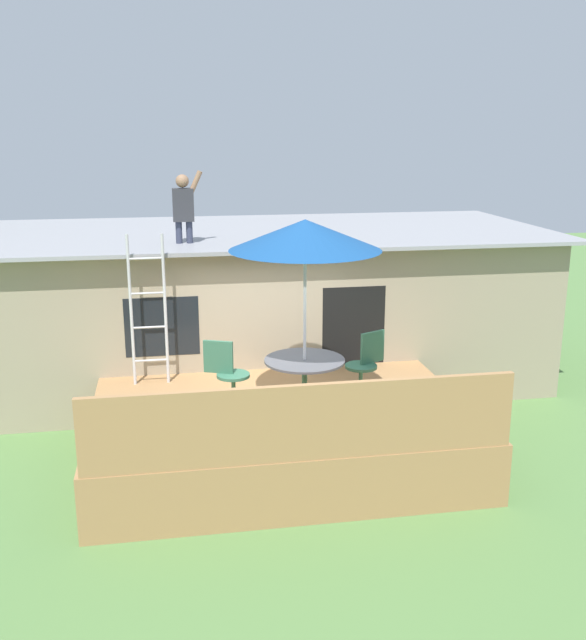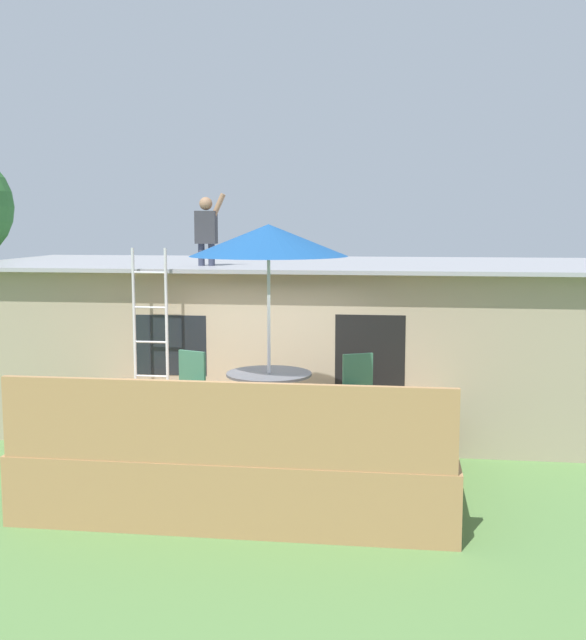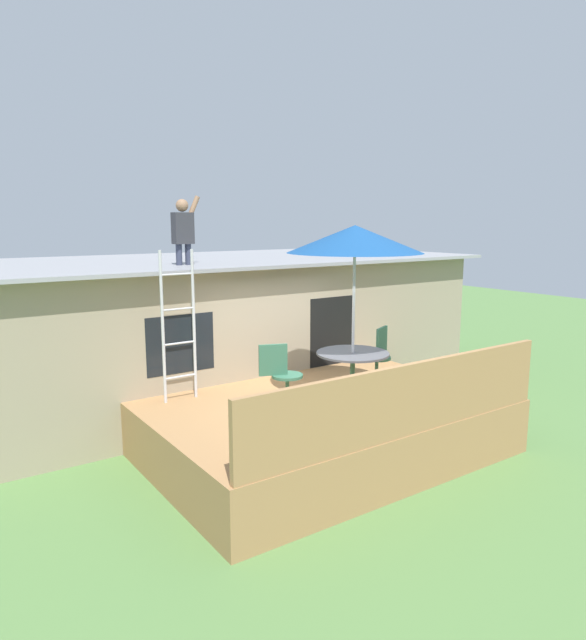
{
  "view_description": "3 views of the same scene",
  "coord_description": "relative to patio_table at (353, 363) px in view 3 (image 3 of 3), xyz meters",
  "views": [
    {
      "loc": [
        -1.42,
        -9.0,
        4.41
      ],
      "look_at": [
        0.38,
        1.19,
        1.67
      ],
      "focal_mm": 40.68,
      "sensor_mm": 36.0,
      "label": 1
    },
    {
      "loc": [
        1.84,
        -9.64,
        3.37
      ],
      "look_at": [
        0.44,
        0.63,
        2.08
      ],
      "focal_mm": 44.5,
      "sensor_mm": 36.0,
      "label": 2
    },
    {
      "loc": [
        -4.92,
        -6.28,
        3.38
      ],
      "look_at": [
        -0.14,
        0.62,
        1.92
      ],
      "focal_mm": 31.75,
      "sensor_mm": 36.0,
      "label": 3
    }
  ],
  "objects": [
    {
      "name": "ground_plane",
      "position": [
        -0.27,
        0.3,
        -1.39
      ],
      "size": [
        40.0,
        40.0,
        0.0
      ],
      "primitive_type": "plane",
      "color": "#567F42"
    },
    {
      "name": "house",
      "position": [
        -0.27,
        3.9,
        -0.03
      ],
      "size": [
        10.5,
        4.5,
        2.69
      ],
      "color": "gray",
      "rests_on": "ground"
    },
    {
      "name": "deck",
      "position": [
        -0.27,
        0.3,
        -0.99
      ],
      "size": [
        5.0,
        3.41,
        0.8
      ],
      "primitive_type": "cube",
      "color": "#A87A4C",
      "rests_on": "ground"
    },
    {
      "name": "deck_railing",
      "position": [
        -0.27,
        -1.36,
        -0.14
      ],
      "size": [
        4.9,
        0.08,
        0.9
      ],
      "primitive_type": "cube",
      "color": "#A87A4C",
      "rests_on": "deck"
    },
    {
      "name": "patio_table",
      "position": [
        0.0,
        0.0,
        0.0
      ],
      "size": [
        1.04,
        1.04,
        0.74
      ],
      "color": "#33664C",
      "rests_on": "deck"
    },
    {
      "name": "patio_umbrella",
      "position": [
        0.0,
        0.0,
        1.76
      ],
      "size": [
        1.9,
        1.9,
        2.54
      ],
      "color": "silver",
      "rests_on": "deck"
    },
    {
      "name": "step_ladder",
      "position": [
        -1.98,
        1.54,
        0.51
      ],
      "size": [
        0.52,
        0.04,
        2.2
      ],
      "color": "silver",
      "rests_on": "deck"
    },
    {
      "name": "person_figure",
      "position": [
        -1.39,
        2.58,
        1.92
      ],
      "size": [
        0.47,
        0.2,
        1.11
      ],
      "color": "#33384C",
      "rests_on": "house"
    },
    {
      "name": "patio_chair_left",
      "position": [
        -0.96,
        0.38,
        -0.13
      ],
      "size": [
        0.6,
        0.44,
        0.92
      ],
      "rotation": [
        0.0,
        0.0,
        -0.38
      ],
      "color": "#33664C",
      "rests_on": "deck"
    },
    {
      "name": "patio_chair_right",
      "position": [
        0.93,
        0.45,
        -0.13
      ],
      "size": [
        0.59,
        0.44,
        0.92
      ],
      "rotation": [
        0.0,
        0.0,
        -2.69
      ],
      "color": "#33664C",
      "rests_on": "deck"
    }
  ]
}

